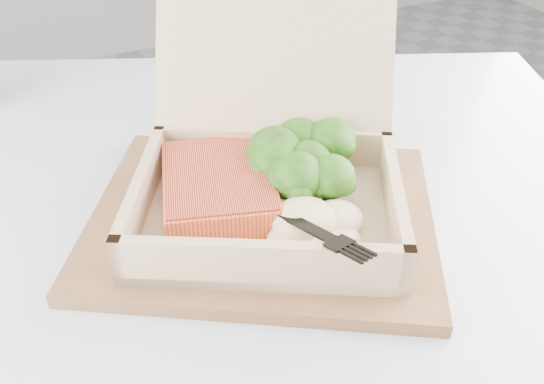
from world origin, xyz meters
name	(u,v)px	position (x,y,z in m)	size (l,w,h in m)	color
floor	(401,357)	(0.00, 0.00, 0.00)	(4.00, 4.00, 0.00)	#9B9AA0
serving_tray	(262,217)	(-0.46, -0.29, 0.77)	(0.31, 0.25, 0.01)	brown
takeout_container	(270,148)	(-0.44, -0.27, 0.82)	(0.34, 0.36, 0.20)	tan
salmon_fillet	(219,187)	(-0.50, -0.27, 0.80)	(0.10, 0.13, 0.03)	#F85030
broccoli_pile	(309,165)	(-0.41, -0.28, 0.80)	(0.12, 0.12, 0.04)	#3D7B1B
mashed_potatoes	(304,220)	(-0.45, -0.35, 0.80)	(0.09, 0.08, 0.03)	#C8B981
plastic_fork	(280,209)	(-0.47, -0.34, 0.81)	(0.04, 0.14, 0.02)	black
receipt	(279,130)	(-0.38, -0.14, 0.76)	(0.07, 0.13, 0.00)	white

